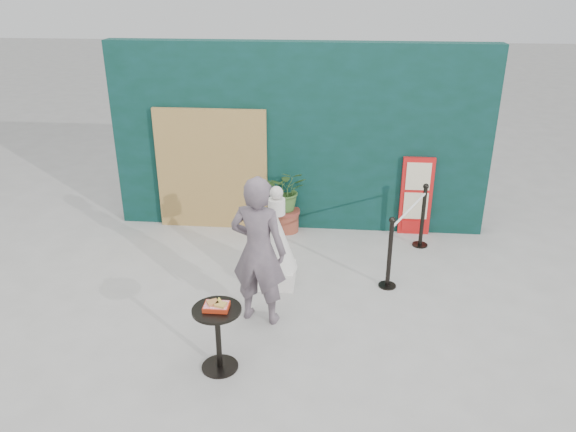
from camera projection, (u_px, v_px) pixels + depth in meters
name	position (u px, v px, depth m)	size (l,w,h in m)	color
ground	(279.00, 333.00, 6.69)	(60.00, 60.00, 0.00)	#ADAAA5
back_wall	(299.00, 139.00, 8.96)	(6.00, 0.30, 3.00)	#0A2D23
bamboo_fence	(212.00, 170.00, 9.08)	(1.80, 0.08, 2.00)	tan
woman	(258.00, 251.00, 6.61)	(0.68, 0.45, 1.87)	slate
menu_board	(416.00, 196.00, 8.96)	(0.50, 0.07, 1.30)	red
statue	(277.00, 246.00, 7.51)	(0.56, 0.56, 1.43)	white
cafe_table	(218.00, 329.00, 5.91)	(0.52, 0.52, 0.75)	black
food_basket	(217.00, 306.00, 5.80)	(0.26, 0.19, 0.11)	#B42C13
planter	(287.00, 195.00, 9.07)	(0.64, 0.55, 1.08)	brown
stanchion_barrier	(407.00, 234.00, 8.05)	(0.84, 1.54, 1.03)	black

